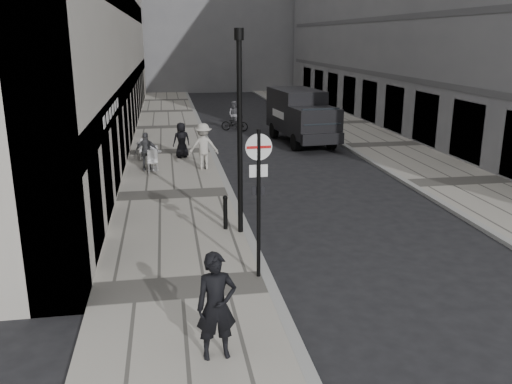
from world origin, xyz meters
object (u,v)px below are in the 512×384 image
at_px(sign_post, 259,184).
at_px(panel_van, 301,114).
at_px(walking_man, 216,306).
at_px(lamppost, 240,123).
at_px(cyclist, 235,119).

xyz_separation_m(sign_post, panel_van, (5.16, 16.74, -0.78)).
distance_m(walking_man, lamppost, 6.71).
xyz_separation_m(sign_post, cyclist, (2.15, 21.14, -1.65)).
distance_m(sign_post, cyclist, 21.31).
bearing_deg(sign_post, walking_man, -113.75).
distance_m(lamppost, cyclist, 18.38).
distance_m(panel_van, cyclist, 5.40).
bearing_deg(panel_van, lamppost, -116.26).
bearing_deg(sign_post, cyclist, 82.46).
xyz_separation_m(walking_man, cyclist, (3.43, 24.29, -0.38)).
bearing_deg(cyclist, walking_man, -74.26).
bearing_deg(sign_post, lamppost, 88.27).
relative_size(lamppost, panel_van, 0.92).
xyz_separation_m(lamppost, panel_van, (5.16, 13.67, -1.68)).
bearing_deg(walking_man, panel_van, 66.88).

